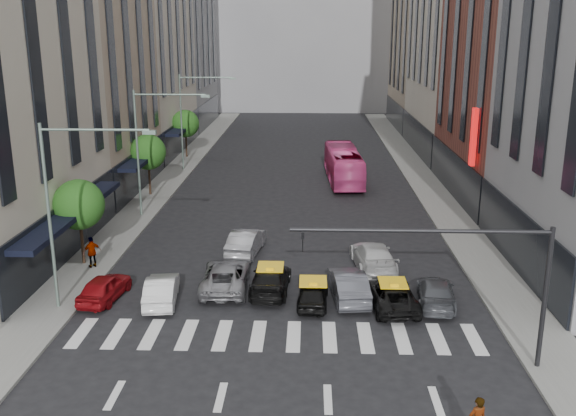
# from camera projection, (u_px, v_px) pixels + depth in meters

# --- Properties ---
(ground) EXTENTS (160.00, 160.00, 0.00)m
(ground) POSITION_uv_depth(u_px,v_px,m) (279.00, 352.00, 27.22)
(ground) COLOR black
(ground) RESTS_ON ground
(sidewalk_left) EXTENTS (3.00, 96.00, 0.15)m
(sidewalk_left) POSITION_uv_depth(u_px,v_px,m) (165.00, 184.00, 56.44)
(sidewalk_left) COLOR slate
(sidewalk_left) RESTS_ON ground
(sidewalk_right) EXTENTS (3.00, 96.00, 0.15)m
(sidewalk_right) POSITION_uv_depth(u_px,v_px,m) (427.00, 186.00, 55.68)
(sidewalk_right) COLOR slate
(sidewalk_right) RESTS_ON ground
(building_left_b) EXTENTS (8.00, 16.00, 24.00)m
(building_left_b) POSITION_uv_depth(u_px,v_px,m) (84.00, 45.00, 51.48)
(building_left_b) COLOR tan
(building_left_b) RESTS_ON ground
(building_left_d) EXTENTS (8.00, 18.00, 30.00)m
(building_left_d) POSITION_uv_depth(u_px,v_px,m) (176.00, 15.00, 86.27)
(building_left_d) COLOR gray
(building_left_d) RESTS_ON ground
(building_right_b) EXTENTS (8.00, 18.00, 26.00)m
(building_right_b) POSITION_uv_depth(u_px,v_px,m) (516.00, 32.00, 49.12)
(building_right_b) COLOR brown
(building_right_b) RESTS_ON ground
(building_right_d) EXTENTS (8.00, 18.00, 28.00)m
(building_right_d) POSITION_uv_depth(u_px,v_px,m) (429.00, 23.00, 85.42)
(building_right_d) COLOR tan
(building_right_d) RESTS_ON ground
(tree_near) EXTENTS (2.88, 2.88, 4.95)m
(tree_near) POSITION_uv_depth(u_px,v_px,m) (79.00, 205.00, 36.24)
(tree_near) COLOR black
(tree_near) RESTS_ON sidewalk_left
(tree_mid) EXTENTS (2.88, 2.88, 4.95)m
(tree_mid) POSITION_uv_depth(u_px,v_px,m) (148.00, 152.00, 51.64)
(tree_mid) COLOR black
(tree_mid) RESTS_ON sidewalk_left
(tree_far) EXTENTS (2.88, 2.88, 4.95)m
(tree_far) POSITION_uv_depth(u_px,v_px,m) (185.00, 124.00, 67.03)
(tree_far) COLOR black
(tree_far) RESTS_ON sidewalk_left
(streetlamp_near) EXTENTS (5.38, 0.25, 9.00)m
(streetlamp_near) POSITION_uv_depth(u_px,v_px,m) (67.00, 193.00, 29.80)
(streetlamp_near) COLOR gray
(streetlamp_near) RESTS_ON sidewalk_left
(streetlamp_mid) EXTENTS (5.38, 0.25, 9.00)m
(streetlamp_mid) POSITION_uv_depth(u_px,v_px,m) (150.00, 137.00, 45.20)
(streetlamp_mid) COLOR gray
(streetlamp_mid) RESTS_ON sidewalk_left
(streetlamp_far) EXTENTS (5.38, 0.25, 9.00)m
(streetlamp_far) POSITION_uv_depth(u_px,v_px,m) (191.00, 109.00, 60.59)
(streetlamp_far) COLOR gray
(streetlamp_far) RESTS_ON sidewalk_left
(traffic_signal) EXTENTS (10.10, 0.20, 6.00)m
(traffic_signal) POSITION_uv_depth(u_px,v_px,m) (475.00, 264.00, 24.79)
(traffic_signal) COLOR black
(traffic_signal) RESTS_ON ground
(liberty_sign) EXTENTS (0.30, 0.70, 4.00)m
(liberty_sign) POSITION_uv_depth(u_px,v_px,m) (474.00, 137.00, 44.42)
(liberty_sign) COLOR red
(liberty_sign) RESTS_ON ground
(car_red) EXTENTS (2.09, 4.09, 1.33)m
(car_red) POSITION_uv_depth(u_px,v_px,m) (104.00, 287.00, 32.34)
(car_red) COLOR maroon
(car_red) RESTS_ON ground
(car_white_front) EXTENTS (1.95, 4.33, 1.38)m
(car_white_front) POSITION_uv_depth(u_px,v_px,m) (162.00, 290.00, 32.01)
(car_white_front) COLOR silver
(car_white_front) RESTS_ON ground
(car_silver) EXTENTS (2.52, 5.21, 1.43)m
(car_silver) POSITION_uv_depth(u_px,v_px,m) (225.00, 276.00, 33.68)
(car_silver) COLOR gray
(car_silver) RESTS_ON ground
(taxi_left) EXTENTS (2.13, 4.83, 1.38)m
(taxi_left) POSITION_uv_depth(u_px,v_px,m) (271.00, 280.00, 33.27)
(taxi_left) COLOR black
(taxi_left) RESTS_ON ground
(taxi_center) EXTENTS (1.66, 3.72, 1.24)m
(taxi_center) POSITION_uv_depth(u_px,v_px,m) (313.00, 293.00, 31.71)
(taxi_center) COLOR black
(taxi_center) RESTS_ON ground
(car_grey_mid) EXTENTS (2.09, 4.76, 1.52)m
(car_grey_mid) POSITION_uv_depth(u_px,v_px,m) (348.00, 285.00, 32.43)
(car_grey_mid) COLOR #484950
(car_grey_mid) RESTS_ON ground
(taxi_right) EXTENTS (2.43, 4.71, 1.27)m
(taxi_right) POSITION_uv_depth(u_px,v_px,m) (392.00, 295.00, 31.48)
(taxi_right) COLOR black
(taxi_right) RESTS_ON ground
(car_grey_curb) EXTENTS (2.38, 4.64, 1.29)m
(car_grey_curb) POSITION_uv_depth(u_px,v_px,m) (436.00, 292.00, 31.79)
(car_grey_curb) COLOR #45484E
(car_grey_curb) RESTS_ON ground
(car_row2_left) EXTENTS (2.22, 4.78, 1.52)m
(car_row2_left) POSITION_uv_depth(u_px,v_px,m) (246.00, 242.00, 38.99)
(car_row2_left) COLOR #939498
(car_row2_left) RESTS_ON ground
(car_row2_right) EXTENTS (2.59, 5.42, 1.52)m
(car_row2_right) POSITION_uv_depth(u_px,v_px,m) (373.00, 256.00, 36.53)
(car_row2_right) COLOR silver
(car_row2_right) RESTS_ON ground
(bus) EXTENTS (3.17, 11.21, 3.09)m
(bus) POSITION_uv_depth(u_px,v_px,m) (343.00, 165.00, 57.04)
(bus) COLOR #D83F85
(bus) RESTS_ON ground
(rider) EXTENTS (0.74, 0.61, 1.75)m
(rider) POSITION_uv_depth(u_px,v_px,m) (478.00, 406.00, 20.39)
(rider) COLOR gray
(rider) RESTS_ON motorcycle
(pedestrian_far) EXTENTS (1.08, 1.02, 1.80)m
(pedestrian_far) POSITION_uv_depth(u_px,v_px,m) (92.00, 252.00, 36.31)
(pedestrian_far) COLOR gray
(pedestrian_far) RESTS_ON sidewalk_left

